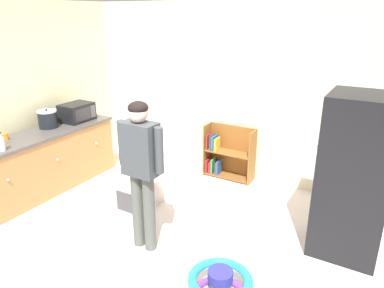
{
  "coord_description": "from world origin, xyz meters",
  "views": [
    {
      "loc": [
        2.14,
        -2.76,
        2.52
      ],
      "look_at": [
        0.16,
        0.64,
        1.08
      ],
      "focal_mm": 33.6,
      "sensor_mm": 36.0,
      "label": 1
    }
  ],
  "objects_px": {
    "kitchen_counter": "(44,162)",
    "clear_bottle": "(2,143)",
    "refrigerator": "(354,177)",
    "red_cup": "(86,112)",
    "bookshelf": "(226,155)",
    "pet_carrier": "(139,194)",
    "standing_person": "(141,164)",
    "baby_walker": "(220,286)",
    "microwave": "(77,112)",
    "crock_pot": "(48,119)",
    "orange_cup": "(5,137)"
  },
  "relations": [
    {
      "from": "kitchen_counter",
      "to": "clear_bottle",
      "type": "relative_size",
      "value": 9.51
    },
    {
      "from": "refrigerator",
      "to": "red_cup",
      "type": "height_order",
      "value": "refrigerator"
    },
    {
      "from": "bookshelf",
      "to": "red_cup",
      "type": "bearing_deg",
      "value": -161.45
    },
    {
      "from": "bookshelf",
      "to": "clear_bottle",
      "type": "xyz_separation_m",
      "value": [
        -1.92,
        -2.49,
        0.63
      ]
    },
    {
      "from": "pet_carrier",
      "to": "red_cup",
      "type": "xyz_separation_m",
      "value": [
        -1.65,
        0.72,
        0.77
      ]
    },
    {
      "from": "standing_person",
      "to": "baby_walker",
      "type": "xyz_separation_m",
      "value": [
        1.1,
        -0.31,
        -0.86
      ]
    },
    {
      "from": "red_cup",
      "to": "pet_carrier",
      "type": "bearing_deg",
      "value": -23.63
    },
    {
      "from": "standing_person",
      "to": "red_cup",
      "type": "xyz_separation_m",
      "value": [
        -2.27,
        1.41,
        -0.08
      ]
    },
    {
      "from": "baby_walker",
      "to": "pet_carrier",
      "type": "relative_size",
      "value": 1.09
    },
    {
      "from": "red_cup",
      "to": "standing_person",
      "type": "bearing_deg",
      "value": -31.97
    },
    {
      "from": "bookshelf",
      "to": "microwave",
      "type": "bearing_deg",
      "value": -153.28
    },
    {
      "from": "crock_pot",
      "to": "red_cup",
      "type": "distance_m",
      "value": 0.79
    },
    {
      "from": "refrigerator",
      "to": "microwave",
      "type": "distance_m",
      "value": 4.1
    },
    {
      "from": "standing_person",
      "to": "red_cup",
      "type": "bearing_deg",
      "value": 148.03
    },
    {
      "from": "bookshelf",
      "to": "clear_bottle",
      "type": "distance_m",
      "value": 3.21
    },
    {
      "from": "bookshelf",
      "to": "red_cup",
      "type": "xyz_separation_m",
      "value": [
        -2.26,
        -0.76,
        0.58
      ]
    },
    {
      "from": "refrigerator",
      "to": "bookshelf",
      "type": "relative_size",
      "value": 2.09
    },
    {
      "from": "refrigerator",
      "to": "crock_pot",
      "type": "xyz_separation_m",
      "value": [
        -4.2,
        -0.46,
        0.14
      ]
    },
    {
      "from": "bookshelf",
      "to": "orange_cup",
      "type": "bearing_deg",
      "value": -135.42
    },
    {
      "from": "pet_carrier",
      "to": "standing_person",
      "type": "bearing_deg",
      "value": -48.2
    },
    {
      "from": "microwave",
      "to": "orange_cup",
      "type": "bearing_deg",
      "value": -96.63
    },
    {
      "from": "kitchen_counter",
      "to": "pet_carrier",
      "type": "relative_size",
      "value": 4.24
    },
    {
      "from": "refrigerator",
      "to": "standing_person",
      "type": "relative_size",
      "value": 1.05
    },
    {
      "from": "microwave",
      "to": "bookshelf",
      "type": "bearing_deg",
      "value": 26.72
    },
    {
      "from": "refrigerator",
      "to": "clear_bottle",
      "type": "xyz_separation_m",
      "value": [
        -3.89,
        -1.4,
        0.11
      ]
    },
    {
      "from": "microwave",
      "to": "kitchen_counter",
      "type": "bearing_deg",
      "value": -89.93
    },
    {
      "from": "kitchen_counter",
      "to": "crock_pot",
      "type": "bearing_deg",
      "value": 112.5
    },
    {
      "from": "refrigerator",
      "to": "pet_carrier",
      "type": "height_order",
      "value": "refrigerator"
    },
    {
      "from": "standing_person",
      "to": "orange_cup",
      "type": "bearing_deg",
      "value": -178.73
    },
    {
      "from": "clear_bottle",
      "to": "orange_cup",
      "type": "distance_m",
      "value": 0.43
    },
    {
      "from": "refrigerator",
      "to": "crock_pot",
      "type": "relative_size",
      "value": 6.16
    },
    {
      "from": "baby_walker",
      "to": "microwave",
      "type": "relative_size",
      "value": 1.26
    },
    {
      "from": "standing_person",
      "to": "pet_carrier",
      "type": "height_order",
      "value": "standing_person"
    },
    {
      "from": "orange_cup",
      "to": "red_cup",
      "type": "bearing_deg",
      "value": 90.15
    },
    {
      "from": "bookshelf",
      "to": "orange_cup",
      "type": "distance_m",
      "value": 3.22
    },
    {
      "from": "refrigerator",
      "to": "orange_cup",
      "type": "relative_size",
      "value": 18.74
    },
    {
      "from": "standing_person",
      "to": "clear_bottle",
      "type": "relative_size",
      "value": 6.9
    },
    {
      "from": "kitchen_counter",
      "to": "red_cup",
      "type": "xyz_separation_m",
      "value": [
        -0.14,
        1.04,
        0.5
      ]
    },
    {
      "from": "kitchen_counter",
      "to": "microwave",
      "type": "relative_size",
      "value": 4.88
    },
    {
      "from": "clear_bottle",
      "to": "baby_walker",
      "type": "bearing_deg",
      "value": 0.1
    },
    {
      "from": "pet_carrier",
      "to": "clear_bottle",
      "type": "distance_m",
      "value": 1.84
    },
    {
      "from": "standing_person",
      "to": "bookshelf",
      "type": "bearing_deg",
      "value": 90.18
    },
    {
      "from": "baby_walker",
      "to": "crock_pot",
      "type": "bearing_deg",
      "value": 164.27
    },
    {
      "from": "kitchen_counter",
      "to": "clear_bottle",
      "type": "distance_m",
      "value": 0.9
    },
    {
      "from": "pet_carrier",
      "to": "bookshelf",
      "type": "bearing_deg",
      "value": 67.44
    },
    {
      "from": "kitchen_counter",
      "to": "clear_bottle",
      "type": "height_order",
      "value": "clear_bottle"
    },
    {
      "from": "kitchen_counter",
      "to": "baby_walker",
      "type": "height_order",
      "value": "kitchen_counter"
    },
    {
      "from": "bookshelf",
      "to": "orange_cup",
      "type": "xyz_separation_m",
      "value": [
        -2.26,
        -2.22,
        0.58
      ]
    },
    {
      "from": "bookshelf",
      "to": "crock_pot",
      "type": "xyz_separation_m",
      "value": [
        -2.23,
        -1.54,
        0.66
      ]
    },
    {
      "from": "baby_walker",
      "to": "crock_pot",
      "type": "height_order",
      "value": "crock_pot"
    }
  ]
}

